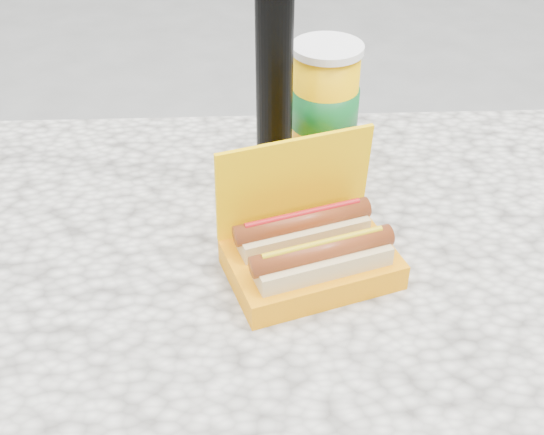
{
  "coord_description": "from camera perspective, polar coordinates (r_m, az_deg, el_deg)",
  "views": [
    {
      "loc": [
        -0.04,
        -0.67,
        1.33
      ],
      "look_at": [
        -0.01,
        0.03,
        0.8
      ],
      "focal_mm": 45.0,
      "sensor_mm": 36.0,
      "label": 1
    }
  ],
  "objects": [
    {
      "name": "picnic_table",
      "position": [
        0.97,
        0.61,
        -8.69
      ],
      "size": [
        1.2,
        0.8,
        0.75
      ],
      "color": "beige",
      "rests_on": "ground"
    },
    {
      "name": "hotdog_box",
      "position": [
        0.85,
        3.21,
        -2.73
      ],
      "size": [
        0.24,
        0.19,
        0.17
      ],
      "rotation": [
        0.0,
        0.0,
        0.31
      ],
      "color": "#FFBC00",
      "rests_on": "picnic_table"
    },
    {
      "name": "fries_plate",
      "position": [
        0.99,
        1.33,
        1.74
      ],
      "size": [
        0.2,
        0.28,
        0.04
      ],
      "rotation": [
        0.0,
        0.0,
        0.24
      ],
      "color": "#FFB300",
      "rests_on": "picnic_table"
    },
    {
      "name": "soda_cup",
      "position": [
        1.04,
        4.43,
        9.27
      ],
      "size": [
        0.1,
        0.1,
        0.2
      ],
      "rotation": [
        0.0,
        0.0,
        0.22
      ],
      "color": "#FFB400",
      "rests_on": "picnic_table"
    }
  ]
}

